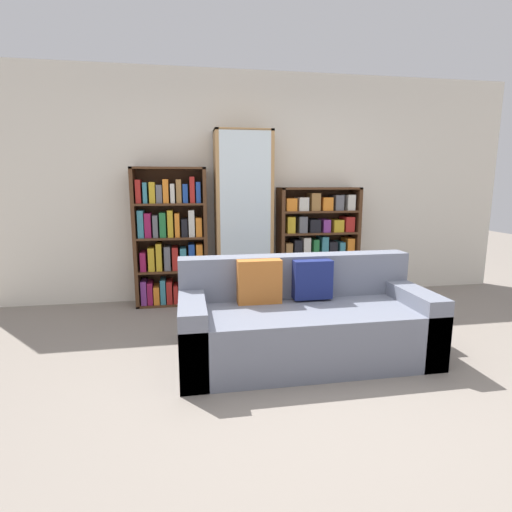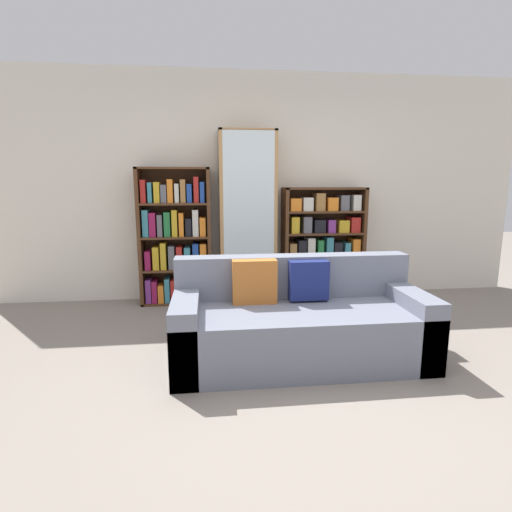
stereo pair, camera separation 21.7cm
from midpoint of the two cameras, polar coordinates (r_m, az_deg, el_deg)
ground_plane at (r=2.99m, az=9.10°, el=-18.01°), size 16.00×16.00×0.00m
wall_back at (r=4.95m, az=2.01°, el=9.70°), size 6.54×0.06×2.70m
couch at (r=3.31m, az=8.01°, el=-9.52°), size 2.00×0.85×0.80m
bookshelf_left at (r=4.74m, az=-10.16°, el=2.28°), size 0.83×0.32×1.58m
display_cabinet at (r=4.73m, az=0.09°, el=5.30°), size 0.66×0.36×2.00m
bookshelf_right at (r=4.98m, az=10.70°, el=1.57°), size 0.99×0.32×1.36m
wine_bottle at (r=4.05m, az=5.94°, el=-7.83°), size 0.07×0.07×0.36m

